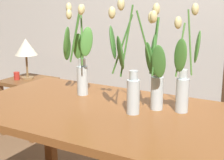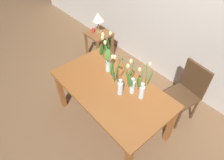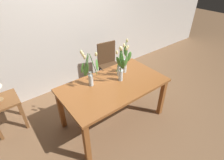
{
  "view_description": "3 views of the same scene",
  "coord_description": "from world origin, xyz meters",
  "px_view_note": "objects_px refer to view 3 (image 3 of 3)",
  "views": [
    {
      "loc": [
        0.87,
        -1.5,
        1.33
      ],
      "look_at": [
        -0.01,
        0.07,
        0.89
      ],
      "focal_mm": 53.9,
      "sensor_mm": 36.0,
      "label": 1
    },
    {
      "loc": [
        1.33,
        -1.14,
        2.56
      ],
      "look_at": [
        0.05,
        -0.03,
        0.93
      ],
      "focal_mm": 31.55,
      "sensor_mm": 36.0,
      "label": 2
    },
    {
      "loc": [
        -1.35,
        -1.71,
        2.3
      ],
      "look_at": [
        -0.09,
        -0.08,
        0.89
      ],
      "focal_mm": 28.47,
      "sensor_mm": 36.0,
      "label": 3
    }
  ],
  "objects_px": {
    "tulip_vase_0": "(121,68)",
    "dining_chair": "(109,62)",
    "dining_table": "(114,89)",
    "side_table": "(4,106)",
    "tulip_vase_3": "(89,73)",
    "tulip_vase_1": "(121,66)",
    "tulip_vase_2": "(125,62)"
  },
  "relations": [
    {
      "from": "tulip_vase_0",
      "to": "dining_chair",
      "type": "distance_m",
      "value": 1.09
    },
    {
      "from": "dining_table",
      "to": "side_table",
      "type": "height_order",
      "value": "dining_table"
    },
    {
      "from": "tulip_vase_0",
      "to": "tulip_vase_3",
      "type": "distance_m",
      "value": 0.47
    },
    {
      "from": "dining_table",
      "to": "dining_chair",
      "type": "bearing_deg",
      "value": 57.15
    },
    {
      "from": "dining_table",
      "to": "tulip_vase_1",
      "type": "xyz_separation_m",
      "value": [
        0.23,
        0.11,
        0.27
      ]
    },
    {
      "from": "tulip_vase_0",
      "to": "tulip_vase_3",
      "type": "height_order",
      "value": "tulip_vase_0"
    },
    {
      "from": "dining_chair",
      "to": "side_table",
      "type": "height_order",
      "value": "dining_chair"
    },
    {
      "from": "tulip_vase_3",
      "to": "dining_chair",
      "type": "xyz_separation_m",
      "value": [
        0.89,
        0.73,
        -0.45
      ]
    },
    {
      "from": "tulip_vase_1",
      "to": "tulip_vase_2",
      "type": "distance_m",
      "value": 0.15
    },
    {
      "from": "dining_table",
      "to": "dining_chair",
      "type": "height_order",
      "value": "dining_chair"
    },
    {
      "from": "dining_table",
      "to": "tulip_vase_1",
      "type": "bearing_deg",
      "value": 26.25
    },
    {
      "from": "tulip_vase_2",
      "to": "side_table",
      "type": "relative_size",
      "value": 1.03
    },
    {
      "from": "tulip_vase_0",
      "to": "tulip_vase_2",
      "type": "relative_size",
      "value": 1.04
    },
    {
      "from": "tulip_vase_1",
      "to": "dining_chair",
      "type": "xyz_separation_m",
      "value": [
        0.35,
        0.79,
        -0.39
      ]
    },
    {
      "from": "side_table",
      "to": "dining_chair",
      "type": "bearing_deg",
      "value": 0.19
    },
    {
      "from": "side_table",
      "to": "dining_table",
      "type": "bearing_deg",
      "value": -32.3
    },
    {
      "from": "tulip_vase_0",
      "to": "tulip_vase_2",
      "type": "distance_m",
      "value": 0.28
    },
    {
      "from": "tulip_vase_0",
      "to": "tulip_vase_1",
      "type": "distance_m",
      "value": 0.15
    },
    {
      "from": "dining_table",
      "to": "tulip_vase_1",
      "type": "distance_m",
      "value": 0.37
    },
    {
      "from": "tulip_vase_0",
      "to": "tulip_vase_1",
      "type": "relative_size",
      "value": 1.11
    },
    {
      "from": "side_table",
      "to": "tulip_vase_0",
      "type": "bearing_deg",
      "value": -29.7
    },
    {
      "from": "dining_chair",
      "to": "dining_table",
      "type": "bearing_deg",
      "value": -122.85
    },
    {
      "from": "dining_table",
      "to": "dining_chair",
      "type": "relative_size",
      "value": 1.72
    },
    {
      "from": "dining_table",
      "to": "tulip_vase_1",
      "type": "relative_size",
      "value": 3.0
    },
    {
      "from": "tulip_vase_1",
      "to": "dining_chair",
      "type": "bearing_deg",
      "value": 65.91
    },
    {
      "from": "tulip_vase_0",
      "to": "tulip_vase_2",
      "type": "height_order",
      "value": "tulip_vase_0"
    },
    {
      "from": "tulip_vase_2",
      "to": "tulip_vase_3",
      "type": "distance_m",
      "value": 0.67
    },
    {
      "from": "dining_table",
      "to": "side_table",
      "type": "relative_size",
      "value": 2.91
    },
    {
      "from": "tulip_vase_0",
      "to": "side_table",
      "type": "bearing_deg",
      "value": 150.3
    },
    {
      "from": "tulip_vase_0",
      "to": "tulip_vase_3",
      "type": "xyz_separation_m",
      "value": [
        -0.44,
        0.17,
        0.01
      ]
    },
    {
      "from": "tulip_vase_1",
      "to": "side_table",
      "type": "height_order",
      "value": "tulip_vase_1"
    },
    {
      "from": "dining_table",
      "to": "side_table",
      "type": "bearing_deg",
      "value": 147.7
    }
  ]
}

